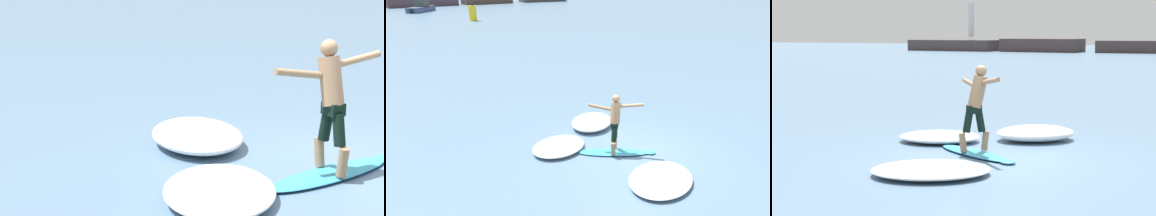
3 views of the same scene
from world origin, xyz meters
The scene contains 5 objects.
ground_plane centered at (0.00, 0.00, 0.00)m, with size 200.00×200.00×0.00m, color slate.
surfboard centered at (-0.47, 0.20, 0.04)m, with size 2.18×1.59×0.21m.
surfer centered at (-0.46, 0.26, 1.08)m, with size 1.24×1.16×1.72m.
wave_foam_at_nose centered at (0.11, 2.32, 0.17)m, with size 2.22×2.14×0.33m.
wave_foam_beside centered at (-1.78, 1.29, 0.11)m, with size 2.12×1.83×0.23m.
Camera 1 is at (-8.52, -1.07, 2.88)m, focal length 60.00 mm.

